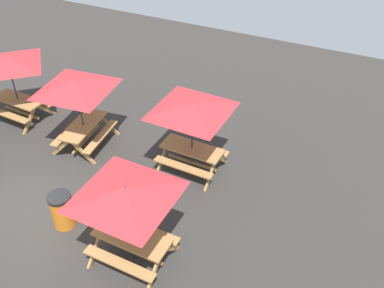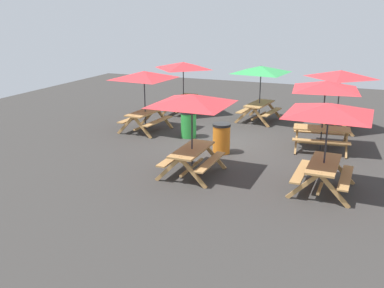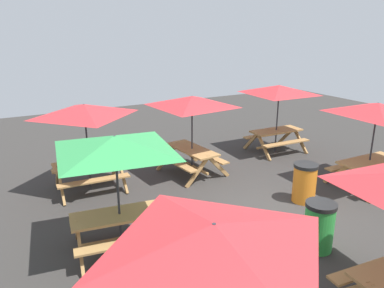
{
  "view_description": "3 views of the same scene",
  "coord_description": "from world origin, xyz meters",
  "px_view_note": "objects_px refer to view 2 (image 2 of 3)",
  "views": [
    {
      "loc": [
        7.36,
        -5.12,
        8.3
      ],
      "look_at": [
        3.2,
        3.56,
        0.9
      ],
      "focal_mm": 40.0,
      "sensor_mm": 36.0,
      "label": 1
    },
    {
      "loc": [
        13.85,
        4.27,
        4.41
      ],
      "look_at": [
        3.37,
        0.04,
        0.9
      ],
      "focal_mm": 40.0,
      "sensor_mm": 36.0,
      "label": 2
    },
    {
      "loc": [
        -5.24,
        -5.91,
        4.14
      ],
      "look_at": [
        -0.31,
        3.15,
        0.9
      ],
      "focal_mm": 35.0,
      "sensor_mm": 36.0,
      "label": 3
    }
  ],
  "objects_px": {
    "picnic_table_5": "(261,74)",
    "picnic_table_6": "(144,79)",
    "picnic_table_1": "(329,115)",
    "trash_bin_green": "(189,124)",
    "picnic_table_4": "(183,69)",
    "picnic_table_2": "(192,105)",
    "picnic_table_3": "(341,79)",
    "picnic_table_0": "(325,91)",
    "trash_bin_orange": "(221,138)"
  },
  "relations": [
    {
      "from": "picnic_table_5",
      "to": "picnic_table_6",
      "type": "bearing_deg",
      "value": -41.34
    },
    {
      "from": "picnic_table_1",
      "to": "trash_bin_green",
      "type": "distance_m",
      "value": 6.19
    },
    {
      "from": "picnic_table_4",
      "to": "picnic_table_6",
      "type": "bearing_deg",
      "value": -2.05
    },
    {
      "from": "picnic_table_2",
      "to": "trash_bin_green",
      "type": "relative_size",
      "value": 2.89
    },
    {
      "from": "picnic_table_2",
      "to": "trash_bin_green",
      "type": "xyz_separation_m",
      "value": [
        -3.44,
        -1.52,
        -1.49
      ]
    },
    {
      "from": "picnic_table_3",
      "to": "picnic_table_1",
      "type": "bearing_deg",
      "value": 3.71
    },
    {
      "from": "picnic_table_0",
      "to": "trash_bin_green",
      "type": "xyz_separation_m",
      "value": [
        0.25,
        -4.64,
        -1.49
      ]
    },
    {
      "from": "picnic_table_4",
      "to": "trash_bin_orange",
      "type": "relative_size",
      "value": 2.38
    },
    {
      "from": "picnic_table_0",
      "to": "picnic_table_1",
      "type": "distance_m",
      "value": 3.54
    },
    {
      "from": "trash_bin_green",
      "to": "trash_bin_orange",
      "type": "relative_size",
      "value": 1.0
    },
    {
      "from": "picnic_table_1",
      "to": "picnic_table_5",
      "type": "relative_size",
      "value": 1.01
    },
    {
      "from": "picnic_table_2",
      "to": "trash_bin_green",
      "type": "height_order",
      "value": "picnic_table_2"
    },
    {
      "from": "picnic_table_3",
      "to": "trash_bin_green",
      "type": "height_order",
      "value": "picnic_table_3"
    },
    {
      "from": "picnic_table_5",
      "to": "trash_bin_green",
      "type": "height_order",
      "value": "picnic_table_5"
    },
    {
      "from": "picnic_table_3",
      "to": "picnic_table_4",
      "type": "distance_m",
      "value": 6.59
    },
    {
      "from": "picnic_table_1",
      "to": "picnic_table_3",
      "type": "relative_size",
      "value": 1.21
    },
    {
      "from": "picnic_table_3",
      "to": "picnic_table_5",
      "type": "relative_size",
      "value": 0.83
    },
    {
      "from": "picnic_table_0",
      "to": "picnic_table_5",
      "type": "distance_m",
      "value": 4.19
    },
    {
      "from": "picnic_table_0",
      "to": "picnic_table_6",
      "type": "height_order",
      "value": "same"
    },
    {
      "from": "picnic_table_1",
      "to": "picnic_table_4",
      "type": "height_order",
      "value": "same"
    },
    {
      "from": "trash_bin_orange",
      "to": "picnic_table_5",
      "type": "bearing_deg",
      "value": 178.34
    },
    {
      "from": "picnic_table_3",
      "to": "trash_bin_green",
      "type": "relative_size",
      "value": 2.38
    },
    {
      "from": "picnic_table_6",
      "to": "picnic_table_0",
      "type": "bearing_deg",
      "value": 95.61
    },
    {
      "from": "picnic_table_1",
      "to": "picnic_table_6",
      "type": "height_order",
      "value": "same"
    },
    {
      "from": "picnic_table_0",
      "to": "picnic_table_1",
      "type": "relative_size",
      "value": 0.99
    },
    {
      "from": "picnic_table_3",
      "to": "picnic_table_4",
      "type": "xyz_separation_m",
      "value": [
        -0.27,
        -6.58,
        0.0
      ]
    },
    {
      "from": "trash_bin_green",
      "to": "picnic_table_3",
      "type": "bearing_deg",
      "value": 122.71
    },
    {
      "from": "picnic_table_4",
      "to": "trash_bin_green",
      "type": "bearing_deg",
      "value": 27.27
    },
    {
      "from": "picnic_table_1",
      "to": "picnic_table_2",
      "type": "xyz_separation_m",
      "value": [
        0.17,
        -3.52,
        0.0
      ]
    },
    {
      "from": "picnic_table_1",
      "to": "picnic_table_2",
      "type": "relative_size",
      "value": 1.0
    },
    {
      "from": "picnic_table_2",
      "to": "picnic_table_6",
      "type": "xyz_separation_m",
      "value": [
        -3.61,
        -3.38,
        0.0
      ]
    },
    {
      "from": "picnic_table_0",
      "to": "picnic_table_5",
      "type": "relative_size",
      "value": 1.0
    },
    {
      "from": "picnic_table_5",
      "to": "picnic_table_3",
      "type": "bearing_deg",
      "value": 94.4
    },
    {
      "from": "picnic_table_2",
      "to": "picnic_table_5",
      "type": "distance_m",
      "value": 6.79
    },
    {
      "from": "picnic_table_3",
      "to": "picnic_table_4",
      "type": "bearing_deg",
      "value": -89.75
    },
    {
      "from": "trash_bin_green",
      "to": "trash_bin_orange",
      "type": "xyz_separation_m",
      "value": [
        1.28,
        1.68,
        0.0
      ]
    },
    {
      "from": "picnic_table_5",
      "to": "picnic_table_1",
      "type": "bearing_deg",
      "value": 33.88
    },
    {
      "from": "picnic_table_3",
      "to": "picnic_table_5",
      "type": "xyz_separation_m",
      "value": [
        -0.19,
        -3.11,
        0.0
      ]
    },
    {
      "from": "picnic_table_0",
      "to": "trash_bin_orange",
      "type": "height_order",
      "value": "picnic_table_0"
    },
    {
      "from": "picnic_table_2",
      "to": "trash_bin_orange",
      "type": "xyz_separation_m",
      "value": [
        -2.15,
        0.16,
        -1.49
      ]
    },
    {
      "from": "picnic_table_5",
      "to": "trash_bin_green",
      "type": "xyz_separation_m",
      "value": [
        3.35,
        -1.81,
        -1.49
      ]
    },
    {
      "from": "picnic_table_2",
      "to": "picnic_table_5",
      "type": "xyz_separation_m",
      "value": [
        -6.78,
        0.29,
        0.0
      ]
    },
    {
      "from": "picnic_table_6",
      "to": "trash_bin_orange",
      "type": "xyz_separation_m",
      "value": [
        1.46,
        3.54,
        -1.49
      ]
    },
    {
      "from": "picnic_table_0",
      "to": "trash_bin_green",
      "type": "bearing_deg",
      "value": 176.64
    },
    {
      "from": "picnic_table_2",
      "to": "trash_bin_orange",
      "type": "bearing_deg",
      "value": 176.8
    },
    {
      "from": "picnic_table_1",
      "to": "trash_bin_orange",
      "type": "height_order",
      "value": "picnic_table_1"
    },
    {
      "from": "picnic_table_1",
      "to": "picnic_table_3",
      "type": "height_order",
      "value": "same"
    },
    {
      "from": "picnic_table_0",
      "to": "picnic_table_3",
      "type": "bearing_deg",
      "value": 78.08
    },
    {
      "from": "picnic_table_0",
      "to": "picnic_table_2",
      "type": "height_order",
      "value": "same"
    },
    {
      "from": "picnic_table_1",
      "to": "picnic_table_2",
      "type": "height_order",
      "value": "same"
    }
  ]
}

